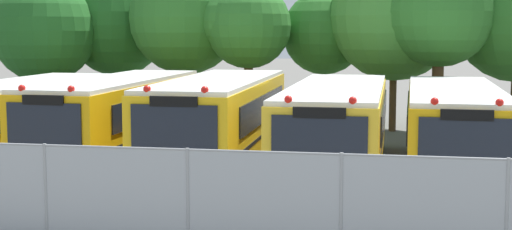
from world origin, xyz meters
name	(u,v)px	position (x,y,z in m)	size (l,w,h in m)	color
ground_plane	(221,168)	(0.00, 0.00, 0.00)	(160.00, 160.00, 0.00)	#595651
school_bus_0	(14,117)	(-6.57, 0.09, 1.35)	(2.72, 10.39, 2.56)	#EAA80C
school_bus_1	(118,117)	(-3.25, 0.22, 1.43)	(2.60, 9.45, 2.72)	#EAA80C
school_bus_2	(219,120)	(-0.02, -0.12, 1.46)	(2.65, 9.44, 2.78)	yellow
school_bus_3	(337,125)	(3.37, -0.03, 1.38)	(2.64, 10.26, 2.62)	yellow
school_bus_4	(454,127)	(6.58, 0.16, 1.37)	(2.68, 9.87, 2.60)	#EAA80C
tree_0	(47,31)	(-9.33, 8.05, 3.96)	(4.33, 4.33, 6.15)	#4C3823
tree_1	(113,25)	(-7.33, 10.38, 4.23)	(4.63, 4.42, 6.42)	#4C3823
tree_2	(183,17)	(-3.71, 8.93, 4.54)	(4.67, 4.67, 6.86)	#4C3823
tree_3	(244,25)	(-0.94, 7.94, 4.22)	(3.59, 3.39, 5.89)	#4C3823
tree_4	(323,30)	(1.97, 10.03, 4.01)	(3.48, 3.48, 5.65)	#4C3823
tree_5	(390,17)	(4.70, 9.13, 4.52)	(5.09, 5.09, 7.11)	#4C3823
tree_6	(440,11)	(6.54, 7.52, 4.72)	(4.09, 4.09, 6.74)	#4C3823
chainlink_fence	(116,194)	(-0.15, -7.96, 0.99)	(19.79, 0.07, 1.90)	#9EA0A3
traffic_cone	(0,211)	(-3.00, -7.13, 0.33)	(0.51, 0.51, 0.67)	#EA5914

